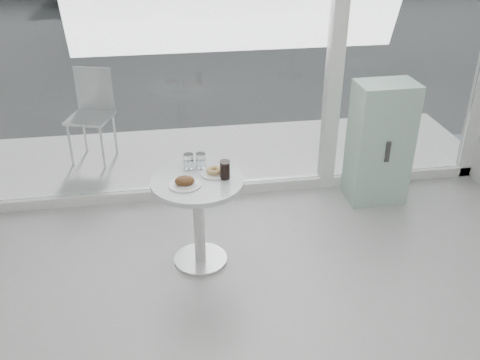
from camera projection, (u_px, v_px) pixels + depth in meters
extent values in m
cube|color=white|center=(240.00, 187.00, 5.45)|extent=(5.00, 0.12, 0.10)
cube|color=white|center=(337.00, 41.00, 4.87)|extent=(0.14, 0.14, 3.00)
cube|color=white|center=(152.00, 60.00, 4.69)|extent=(3.21, 0.02, 2.60)
cube|color=white|center=(415.00, 48.00, 5.02)|extent=(1.41, 0.02, 2.60)
cylinder|color=silver|center=(201.00, 259.00, 4.44)|extent=(0.44, 0.44, 0.03)
cylinder|color=silver|center=(199.00, 223.00, 4.27)|extent=(0.09, 0.09, 0.70)
cylinder|color=white|center=(197.00, 182.00, 4.09)|extent=(0.72, 0.72, 0.04)
cube|color=silver|center=(229.00, 155.00, 6.15)|extent=(5.60, 1.60, 0.05)
cube|color=#89AE9C|center=(380.00, 143.00, 5.07)|extent=(0.56, 0.38, 1.19)
cube|color=#333333|center=(388.00, 152.00, 4.91)|extent=(0.04, 0.02, 0.20)
cylinder|color=silver|center=(70.00, 145.00, 5.76)|extent=(0.03, 0.03, 0.48)
cylinder|color=silver|center=(102.00, 147.00, 5.70)|extent=(0.03, 0.03, 0.48)
cylinder|color=silver|center=(84.00, 131.00, 6.07)|extent=(0.03, 0.03, 0.48)
cylinder|color=silver|center=(115.00, 134.00, 6.02)|extent=(0.03, 0.03, 0.48)
cube|color=silver|center=(90.00, 118.00, 5.77)|extent=(0.54, 0.54, 0.03)
cube|color=silver|center=(94.00, 89.00, 5.82)|extent=(0.41, 0.16, 0.48)
cylinder|color=white|center=(185.00, 185.00, 4.00)|extent=(0.25, 0.25, 0.01)
cube|color=white|center=(187.00, 184.00, 3.99)|extent=(0.12, 0.11, 0.00)
ellipsoid|color=#3A2010|center=(185.00, 181.00, 3.98)|extent=(0.15, 0.12, 0.06)
ellipsoid|color=#3A2010|center=(189.00, 180.00, 4.01)|extent=(0.07, 0.07, 0.04)
cylinder|color=white|center=(214.00, 173.00, 4.15)|extent=(0.21, 0.21, 0.01)
torus|color=tan|center=(214.00, 171.00, 4.14)|extent=(0.12, 0.12, 0.04)
cylinder|color=white|center=(189.00, 161.00, 4.21)|extent=(0.08, 0.08, 0.13)
cylinder|color=white|center=(189.00, 164.00, 4.22)|extent=(0.07, 0.07, 0.07)
cylinder|color=white|center=(201.00, 161.00, 4.22)|extent=(0.08, 0.08, 0.13)
cylinder|color=white|center=(201.00, 164.00, 4.23)|extent=(0.06, 0.06, 0.07)
cylinder|color=white|center=(225.00, 170.00, 4.06)|extent=(0.08, 0.08, 0.15)
cylinder|color=black|center=(225.00, 171.00, 4.06)|extent=(0.07, 0.07, 0.14)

